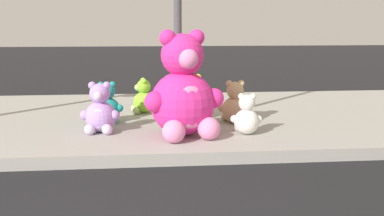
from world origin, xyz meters
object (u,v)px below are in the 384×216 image
Objects in this scene: plush_pink_large at (183,94)px; plush_lime at (143,99)px; sign_pole at (178,3)px; plush_teal at (107,106)px; plush_yellow at (195,99)px; plush_tan at (234,106)px; plush_white at (246,118)px; plush_lavender at (100,112)px.

plush_pink_large reaches higher than plush_lime.
sign_pole reaches higher than plush_teal.
plush_yellow reaches higher than plush_tan.
plush_white is (0.85, -0.57, -1.48)m from sign_pole.
sign_pole is 5.92× the size of plush_white.
plush_teal reaches higher than plush_white.
sign_pole is 4.93× the size of plush_yellow.
plush_lavender is at bearing -93.76° from plush_teal.
plush_white is 0.86× the size of plush_tan.
plush_pink_large is at bearing -15.23° from plush_lavender.
plush_teal is (-1.02, 0.32, -1.46)m from sign_pole.
plush_teal is 0.96× the size of plush_tan.
plush_tan is at bearing -46.49° from plush_yellow.
sign_pole is at bearing -62.68° from plush_lime.
plush_teal is at bearing 86.24° from plush_lavender.
plush_tan is at bearing -6.27° from plush_teal.
sign_pole is 1.30m from plush_pink_large.
sign_pole is 1.84m from plush_lime.
plush_lime is (-1.33, 0.86, -0.02)m from plush_tan.
plush_white is at bearing -87.87° from plush_tan.
plush_teal is at bearing 162.42° from sign_pole.
plush_tan is at bearing 8.19° from sign_pole.
plush_yellow is 1.20× the size of plush_white.
plush_lime is (0.51, 0.66, -0.01)m from plush_teal.
plush_teal is at bearing 154.41° from plush_white.
plush_lavender is at bearing -113.35° from plush_lime.
sign_pole is 5.69× the size of plush_lime.
plush_lavender reaches higher than plush_lime.
plush_yellow is at bearing 133.51° from plush_tan.
plush_lime is (-1.36, 1.55, 0.01)m from plush_white.
plush_yellow is 0.75m from plush_tan.
plush_white is at bearing 1.04° from plush_pink_large.
plush_pink_large reaches higher than plush_teal.
plush_yellow is 1.35m from plush_white.
plush_yellow reaches higher than plush_teal.
plush_pink_large is 2.01× the size of plush_lavender.
plush_pink_large is 1.16m from plush_lavender.
plush_teal is at bearing 138.91° from plush_pink_large.
plush_teal is (0.04, 0.62, -0.03)m from plush_lavender.
plush_lavender is 1.08× the size of plush_tan.
plush_lavender is 1.93m from plush_white.
plush_tan is (0.51, -0.54, -0.01)m from plush_yellow.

